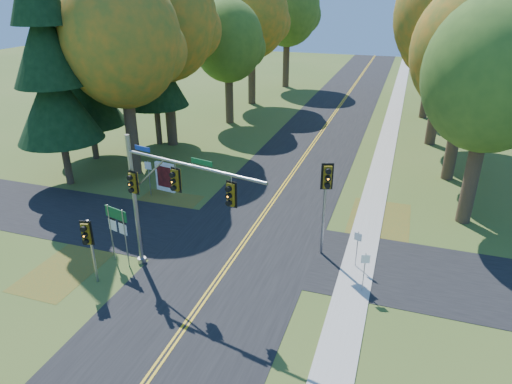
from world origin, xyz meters
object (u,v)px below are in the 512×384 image
(traffic_mast, at_px, (162,193))
(route_sign_cluster, at_px, (117,224))
(info_kiosk, at_px, (165,177))
(east_signal_pole, at_px, (326,187))

(traffic_mast, height_order, route_sign_cluster, traffic_mast)
(info_kiosk, bearing_deg, east_signal_pole, -13.57)
(traffic_mast, height_order, info_kiosk, traffic_mast)
(east_signal_pole, height_order, route_sign_cluster, east_signal_pole)
(route_sign_cluster, height_order, info_kiosk, route_sign_cluster)
(route_sign_cluster, bearing_deg, east_signal_pole, 37.12)
(east_signal_pole, distance_m, info_kiosk, 12.92)
(east_signal_pole, bearing_deg, info_kiosk, 138.69)
(traffic_mast, xyz_separation_m, east_signal_pole, (6.69, 4.02, -0.44))
(info_kiosk, bearing_deg, route_sign_cluster, -66.97)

